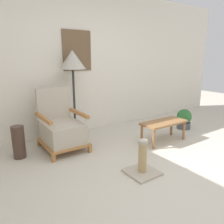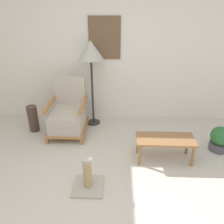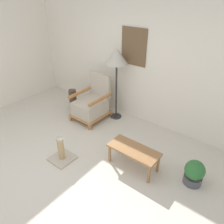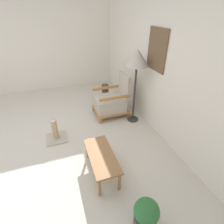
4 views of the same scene
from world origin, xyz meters
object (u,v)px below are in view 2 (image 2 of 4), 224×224
floor_lamp (91,53)px  scratching_post (88,179)px  coffee_table (165,141)px  armchair (68,115)px  vase (33,119)px  potted_plant (220,139)px

floor_lamp → scratching_post: bearing=-85.9°
coffee_table → scratching_post: (-1.04, -0.61, -0.17)m
armchair → vase: armchair is taller
coffee_table → scratching_post: bearing=-149.8°
armchair → potted_plant: bearing=-10.4°
armchair → potted_plant: 2.50m
potted_plant → scratching_post: (-1.94, -0.87, -0.07)m
floor_lamp → armchair: bearing=-138.4°
coffee_table → potted_plant: 0.94m
vase → scratching_post: size_ratio=1.07×
potted_plant → armchair: bearing=169.6°
floor_lamp → potted_plant: floor_lamp is taller
coffee_table → potted_plant: bearing=16.2°
armchair → coffee_table: (1.56, -0.71, -0.03)m
floor_lamp → scratching_post: size_ratio=3.48×
floor_lamp → coffee_table: bearing=-42.6°
armchair → coffee_table: armchair is taller
armchair → scratching_post: armchair is taller
coffee_table → vase: bearing=161.3°
vase → scratching_post: vase is taller
scratching_post → armchair: bearing=111.6°
armchair → floor_lamp: (0.40, 0.36, 1.01)m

